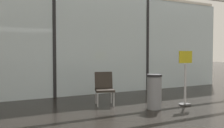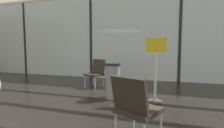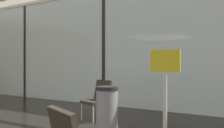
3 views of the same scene
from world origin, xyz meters
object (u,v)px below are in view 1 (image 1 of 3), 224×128
Objects in this scene: parked_airplane at (22,37)px; lounge_chair_1 at (104,86)px; info_sign at (185,80)px; trash_bin at (154,91)px.

parked_airplane is 14.42× the size of lounge_chair_1.
lounge_chair_1 is 0.60× the size of info_sign.
info_sign reaches higher than trash_bin.
parked_airplane is at bearing 112.10° from info_sign.
parked_airplane is 8.05m from trash_bin.
parked_airplane reaches higher than lounge_chair_1.
parked_airplane is at bearing 105.36° from trash_bin.
parked_airplane is 8.33m from info_sign.
parked_airplane reaches higher than info_sign.
info_sign is (1.88, -1.05, 0.18)m from lounge_chair_1.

